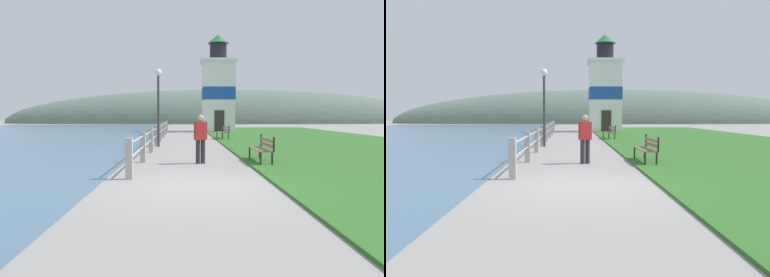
# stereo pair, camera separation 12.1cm
# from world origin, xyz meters

# --- Properties ---
(ground_plane) EXTENTS (160.00, 160.00, 0.00)m
(ground_plane) POSITION_xyz_m (0.00, 0.00, 0.00)
(ground_plane) COLOR gray
(grass_verge) EXTENTS (12.00, 43.14, 0.06)m
(grass_verge) POSITION_xyz_m (7.82, 14.38, 0.03)
(grass_verge) COLOR #2D6623
(grass_verge) RESTS_ON ground_plane
(seawall_railing) EXTENTS (0.18, 23.63, 1.07)m
(seawall_railing) POSITION_xyz_m (-1.72, 12.72, 0.61)
(seawall_railing) COLOR #A8A399
(seawall_railing) RESTS_ON ground_plane
(park_bench_near) EXTENTS (0.49, 1.92, 0.94)m
(park_bench_near) POSITION_xyz_m (2.41, 4.16, 0.54)
(park_bench_near) COLOR #846B51
(park_bench_near) RESTS_ON ground_plane
(park_bench_midway) EXTENTS (0.67, 1.95, 0.94)m
(park_bench_midway) POSITION_xyz_m (2.38, 15.97, 0.54)
(park_bench_midway) COLOR #846B51
(park_bench_midway) RESTS_ON ground_plane
(lighthouse) EXTENTS (3.37, 3.37, 9.14)m
(lighthouse) POSITION_xyz_m (3.05, 27.07, 3.88)
(lighthouse) COLOR white
(lighthouse) RESTS_ON ground_plane
(person_strolling) EXTENTS (0.45, 0.34, 1.66)m
(person_strolling) POSITION_xyz_m (0.26, 3.99, 0.90)
(person_strolling) COLOR #28282D
(person_strolling) RESTS_ON ground_plane
(lamp_post) EXTENTS (0.36, 0.36, 3.96)m
(lamp_post) POSITION_xyz_m (-1.57, 10.60, 2.74)
(lamp_post) COLOR #333338
(lamp_post) RESTS_ON ground_plane
(distant_hillside) EXTENTS (80.00, 16.00, 12.00)m
(distant_hillside) POSITION_xyz_m (8.00, 58.76, 0.00)
(distant_hillside) COLOR #566B5B
(distant_hillside) RESTS_ON ground_plane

